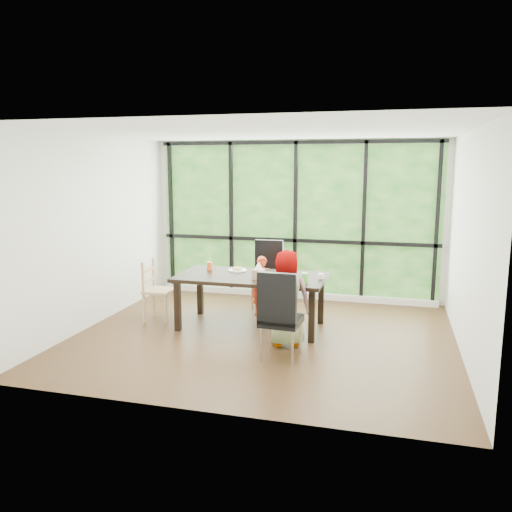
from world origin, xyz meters
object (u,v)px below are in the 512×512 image
child_older (285,298)px  tissue_box (259,274)px  chair_end_beech (160,291)px  white_mug (321,276)px  child_toddler (262,286)px  orange_cup (210,266)px  chair_window_leather (267,275)px  plate_far (238,270)px  chair_interior_leather (281,314)px  plate_near (285,281)px  dining_table (251,301)px  green_cup (305,278)px

child_older → tissue_box: child_older is taller
chair_end_beech → white_mug: chair_end_beech is taller
white_mug → child_toddler: bearing=148.5°
orange_cup → child_toddler: bearing=32.0°
chair_end_beech → tissue_box: 1.60m
orange_cup → white_mug: size_ratio=1.67×
chair_window_leather → chair_end_beech: (-1.36, -1.07, -0.09)m
white_mug → plate_far: bearing=169.8°
chair_end_beech → child_older: child_older is taller
child_toddler → orange_cup: bearing=-156.0°
chair_end_beech → chair_interior_leather: bearing=-117.8°
tissue_box → plate_near: bearing=-9.6°
dining_table → chair_end_beech: chair_end_beech is taller
chair_interior_leather → chair_end_beech: bearing=-23.4°
white_mug → tissue_box: size_ratio=0.48×
child_toddler → orange_cup: 0.89m
chair_interior_leather → child_older: bearing=-80.2°
chair_window_leather → child_toddler: bearing=-87.9°
green_cup → white_mug: (0.17, 0.32, -0.03)m
dining_table → chair_interior_leather: (0.67, -1.06, 0.17)m
chair_interior_leather → orange_cup: size_ratio=8.83×
child_toddler → child_older: child_older is taller
dining_table → white_mug: 1.06m
plate_near → green_cup: size_ratio=1.87×
white_mug → orange_cup: bearing=174.2°
chair_window_leather → child_older: size_ratio=0.87×
chair_interior_leather → child_toddler: bearing=-65.4°
child_toddler → plate_near: size_ratio=3.54×
chair_end_beech → green_cup: bearing=-97.7°
child_older → plate_far: 1.24m
chair_interior_leather → child_toddler: chair_interior_leather is taller
child_older → plate_near: child_older is taller
chair_interior_leather → green_cup: size_ratio=7.85×
chair_interior_leather → child_older: child_older is taller
chair_window_leather → plate_near: bearing=-68.4°
child_older → white_mug: size_ratio=16.91×
chair_interior_leather → child_older: 0.48m
chair_end_beech → orange_cup: bearing=-72.6°
dining_table → plate_far: plate_far is taller
plate_near → tissue_box: (-0.38, 0.06, 0.06)m
chair_interior_leather → white_mug: chair_interior_leather is taller
white_mug → child_older: bearing=-120.0°
dining_table → white_mug: bearing=2.2°
chair_window_leather → dining_table: bearing=-90.6°
chair_interior_leather → green_cup: bearing=-97.1°
dining_table → green_cup: size_ratio=15.07×
child_toddler → plate_far: (-0.28, -0.37, 0.30)m
chair_window_leather → white_mug: size_ratio=14.77×
child_older → plate_far: bearing=-61.9°
white_mug → chair_end_beech: bearing=-178.3°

